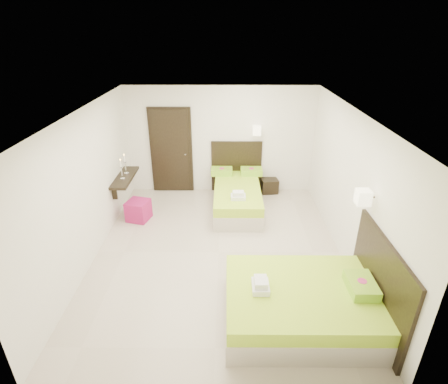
{
  "coord_description": "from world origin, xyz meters",
  "views": [
    {
      "loc": [
        0.14,
        -5.38,
        3.83
      ],
      "look_at": [
        0.1,
        0.3,
        1.1
      ],
      "focal_mm": 28.0,
      "sensor_mm": 36.0,
      "label": 1
    }
  ],
  "objects_px": {
    "bed_single": "(237,194)",
    "ottoman": "(138,210)",
    "bed_double": "(306,303)",
    "nightstand": "(269,186)"
  },
  "relations": [
    {
      "from": "bed_single",
      "to": "ottoman",
      "type": "relative_size",
      "value": 4.72
    },
    {
      "from": "bed_single",
      "to": "bed_double",
      "type": "height_order",
      "value": "bed_double"
    },
    {
      "from": "bed_single",
      "to": "ottoman",
      "type": "bearing_deg",
      "value": -164.36
    },
    {
      "from": "bed_double",
      "to": "ottoman",
      "type": "xyz_separation_m",
      "value": [
        -3.02,
        2.84,
        -0.09
      ]
    },
    {
      "from": "bed_single",
      "to": "nightstand",
      "type": "distance_m",
      "value": 1.15
    },
    {
      "from": "bed_double",
      "to": "ottoman",
      "type": "distance_m",
      "value": 4.15
    },
    {
      "from": "nightstand",
      "to": "bed_single",
      "type": "bearing_deg",
      "value": -145.18
    },
    {
      "from": "nightstand",
      "to": "bed_double",
      "type": "bearing_deg",
      "value": -98.27
    },
    {
      "from": "bed_single",
      "to": "ottoman",
      "type": "distance_m",
      "value": 2.23
    },
    {
      "from": "bed_single",
      "to": "bed_double",
      "type": "relative_size",
      "value": 0.98
    }
  ]
}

